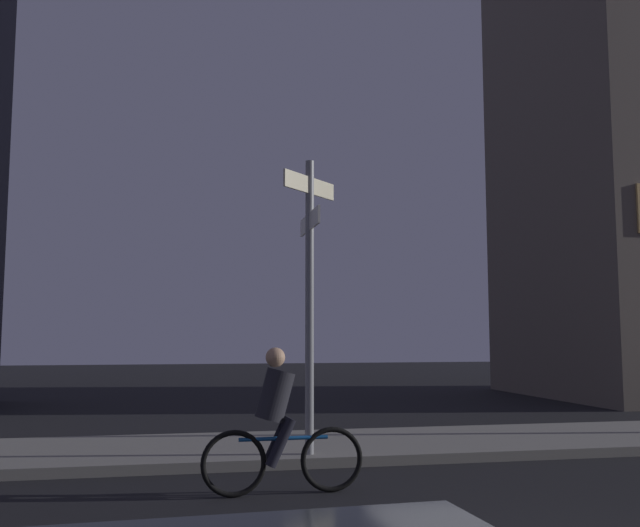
# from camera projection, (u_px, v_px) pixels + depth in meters

# --- Properties ---
(sidewalk_kerb) EXTENTS (40.00, 2.74, 0.14)m
(sidewalk_kerb) POSITION_uv_depth(u_px,v_px,m) (351.00, 446.00, 10.64)
(sidewalk_kerb) COLOR gray
(sidewalk_kerb) RESTS_ON ground_plane
(signpost) EXTENTS (0.88, 1.33, 4.07)m
(signpost) POSITION_uv_depth(u_px,v_px,m) (310.00, 280.00, 9.72)
(signpost) COLOR gray
(signpost) RESTS_ON sidewalk_kerb
(cyclist) EXTENTS (1.82, 0.34, 1.61)m
(cyclist) POSITION_uv_depth(u_px,v_px,m) (279.00, 426.00, 7.72)
(cyclist) COLOR black
(cyclist) RESTS_ON ground_plane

